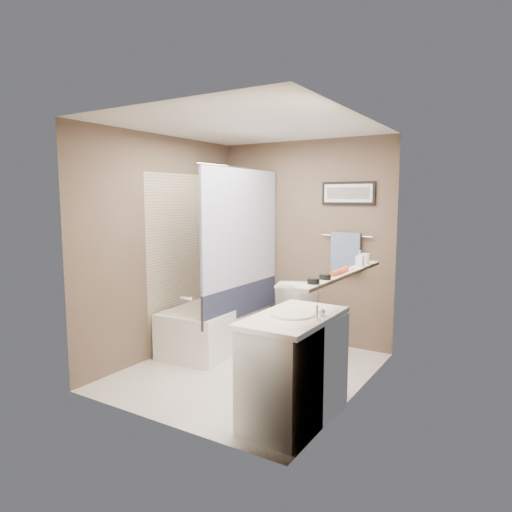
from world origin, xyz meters
The scene contains 34 objects.
ground centered at (0.00, 0.00, 0.00)m, with size 2.50×2.50×0.00m, color silver.
ceiling centered at (0.00, 0.00, 2.38)m, with size 2.20×2.50×0.04m, color white.
wall_back centered at (0.00, 1.23, 1.20)m, with size 2.20×0.04×2.40m, color brown.
wall_front centered at (0.00, -1.23, 1.20)m, with size 2.20×0.04×2.40m, color brown.
wall_left centered at (-1.08, 0.00, 1.20)m, with size 0.04×2.50×2.40m, color brown.
wall_right centered at (1.08, 0.00, 1.20)m, with size 0.04×2.50×2.40m, color brown.
tile_surround centered at (-1.09, 0.50, 1.00)m, with size 0.02×1.55×2.00m, color #C1B292.
curtain_rod centered at (-0.40, 0.50, 2.05)m, with size 0.02×0.02×1.55m, color silver.
curtain_upper centered at (-0.40, 0.50, 1.40)m, with size 0.03×1.45×1.28m, color silver.
curtain_lower centered at (-0.40, 0.50, 0.58)m, with size 0.03×1.45×0.36m, color #232942.
mirror centered at (1.09, -0.15, 1.62)m, with size 0.02×1.60×1.00m, color silver.
shelf centered at (1.04, -0.15, 1.10)m, with size 0.12×1.60×0.03m, color silver.
towel_bar centered at (0.55, 1.22, 1.30)m, with size 0.02×0.02×0.60m, color silver.
towel centered at (0.55, 1.20, 1.12)m, with size 0.34×0.05×0.44m, color #8FA8D1.
art_frame centered at (0.55, 1.23, 1.78)m, with size 0.62×0.03×0.26m, color black.
art_mat centered at (0.55, 1.22, 1.78)m, with size 0.56×0.00×0.20m, color white.
art_image centered at (0.55, 1.22, 1.78)m, with size 0.50×0.00×0.13m, color #595959.
door centered at (0.55, -1.24, 1.00)m, with size 0.80×0.02×2.00m, color silver.
door_handle centered at (0.22, -1.19, 1.00)m, with size 0.02×0.02×0.10m, color silver.
bathtub centered at (-0.75, 0.50, 0.25)m, with size 0.70×1.50×0.50m, color white.
tub_rim centered at (-0.75, 0.50, 0.50)m, with size 0.56×1.36×0.02m, color white.
toilet centered at (0.16, 0.88, 0.42)m, with size 0.47×0.82×0.84m, color white.
vanity centered at (0.85, -0.67, 0.40)m, with size 0.50×0.90×0.80m, color silver.
countertop centered at (0.84, -0.67, 0.82)m, with size 0.54×0.96×0.04m, color white.
sink_basin centered at (0.83, -0.67, 0.85)m, with size 0.34×0.34×0.01m, color silver.
faucet_spout centered at (1.03, -0.67, 0.89)m, with size 0.02×0.02×0.10m, color silver.
faucet_knob centered at (1.03, -0.57, 0.87)m, with size 0.05×0.05×0.05m, color silver.
candle_bowl_near centered at (1.04, -0.74, 1.14)m, with size 0.09×0.09×0.04m, color black.
candle_bowl_far centered at (1.04, -0.53, 1.14)m, with size 0.09×0.09×0.04m, color black.
hair_brush_front centered at (1.04, -0.29, 1.14)m, with size 0.04×0.04×0.22m, color #CA4A1C.
hair_brush_back centered at (1.04, -0.15, 1.14)m, with size 0.04×0.04×0.22m, color #DB4C1E.
pink_comb centered at (1.04, 0.01, 1.12)m, with size 0.03×0.16×0.01m, color #FB99C3.
glass_jar centered at (1.04, 0.40, 1.17)m, with size 0.08×0.08×0.10m, color white.
soap_bottle centered at (1.04, 0.25, 1.19)m, with size 0.06×0.07×0.14m, color #999999.
Camera 1 is at (2.37, -3.70, 1.73)m, focal length 32.00 mm.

